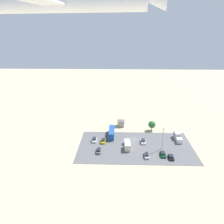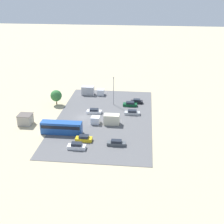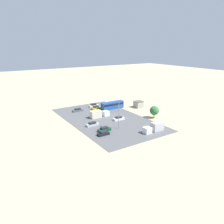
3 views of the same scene
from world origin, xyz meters
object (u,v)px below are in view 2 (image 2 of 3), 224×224
object	(u,v)px
parked_car_3	(94,111)
parked_truck_1	(91,91)
parked_car_1	(84,139)
parked_car_5	(132,113)
parked_truck_0	(107,120)
parked_car_6	(77,146)
bus	(61,127)
shed_building	(25,119)
parked_car_4	(116,143)
parked_car_0	(130,104)
parked_car_2	(137,101)

from	to	relation	value
parked_car_3	parked_truck_1	distance (m)	16.97
parked_car_1	parked_truck_1	world-z (taller)	parked_truck_1
parked_car_5	parked_truck_0	world-z (taller)	parked_truck_0
parked_car_6	parked_truck_1	bearing A→B (deg)	-175.75
bus	parked_car_3	distance (m)	16.00
shed_building	parked_truck_0	size ratio (longest dim) A/B	0.48
parked_car_1	parked_car_6	size ratio (longest dim) A/B	0.95
parked_car_4	parked_truck_0	xyz separation A→B (m)	(-12.19, -3.86, 0.75)
shed_building	parked_car_4	world-z (taller)	shed_building
parked_truck_1	parked_car_0	bearing A→B (deg)	56.76
parked_car_1	parked_truck_0	xyz separation A→B (m)	(-10.86, 4.73, 0.69)
parked_car_5	parked_car_6	world-z (taller)	parked_car_6
parked_car_4	bus	bearing A→B (deg)	-107.74
parked_car_3	parked_truck_1	world-z (taller)	parked_truck_1
parked_car_0	parked_car_2	world-z (taller)	parked_car_0
parked_car_3	parked_car_0	bearing A→B (deg)	-56.99
parked_car_3	parked_truck_0	distance (m)	8.85
bus	parked_car_0	bearing A→B (deg)	141.13
shed_building	parked_car_6	world-z (taller)	shed_building
parked_car_1	parked_car_2	xyz separation A→B (m)	(-28.03, 12.70, -0.06)
parked_car_0	parked_car_3	xyz separation A→B (m)	(7.05, -10.85, -0.03)
shed_building	parked_car_4	size ratio (longest dim) A/B	0.84
bus	parked_truck_1	world-z (taller)	bus
parked_car_2	parked_truck_0	xyz separation A→B (m)	(17.17, -7.97, 0.75)
parked_car_1	parked_car_5	bearing A→B (deg)	147.62
parked_car_2	parked_car_3	distance (m)	16.29
shed_building	parked_truck_0	distance (m)	23.53
parked_car_3	parked_car_4	bearing A→B (deg)	-155.59
parked_car_2	parked_car_0	bearing A→B (deg)	143.68
bus	parked_car_5	distance (m)	23.67
parked_truck_0	parked_car_0	bearing A→B (deg)	-22.31
bus	parked_car_3	xyz separation A→B (m)	(-14.55, 6.55, -1.22)
parked_car_2	parked_car_4	world-z (taller)	parked_car_2
parked_car_1	parked_truck_1	distance (m)	34.92
parked_car_1	parked_truck_0	distance (m)	11.86
shed_building	parked_truck_1	bearing A→B (deg)	150.88
bus	parked_car_2	world-z (taller)	bus
parked_car_1	shed_building	bearing A→B (deg)	-113.70
bus	parked_truck_0	size ratio (longest dim) A/B	1.35
parked_car_1	parked_car_6	distance (m)	4.29
parked_car_3	parked_car_6	distance (m)	22.32
bus	parked_car_5	xyz separation A→B (m)	(-14.78, 18.44, -1.22)
parked_car_2	parked_truck_0	world-z (taller)	parked_truck_0
bus	parked_truck_1	size ratio (longest dim) A/B	1.37
bus	parked_car_1	distance (m)	7.77
bus	parked_car_5	world-z (taller)	bus
parked_car_6	parked_truck_1	world-z (taller)	parked_truck_1
parked_car_2	parked_car_5	bearing A→B (deg)	173.80
parked_car_4	parked_truck_1	distance (m)	38.13
shed_building	parked_car_3	world-z (taller)	shed_building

